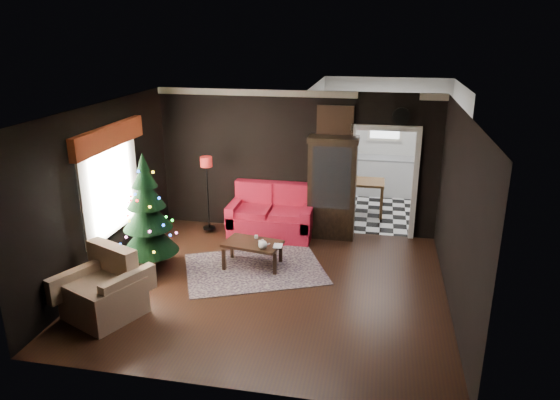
% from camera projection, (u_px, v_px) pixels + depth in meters
% --- Properties ---
extents(floor, '(5.50, 5.50, 0.00)m').
position_uv_depth(floor, '(269.00, 286.00, 8.22)').
color(floor, black).
rests_on(floor, ground).
extents(ceiling, '(5.50, 5.50, 0.00)m').
position_uv_depth(ceiling, '(268.00, 110.00, 7.33)').
color(ceiling, white).
rests_on(ceiling, ground).
extents(wall_back, '(5.50, 0.00, 5.50)m').
position_uv_depth(wall_back, '(296.00, 162.00, 10.10)').
color(wall_back, black).
rests_on(wall_back, ground).
extents(wall_front, '(5.50, 0.00, 5.50)m').
position_uv_depth(wall_front, '(218.00, 278.00, 5.45)').
color(wall_front, black).
rests_on(wall_front, ground).
extents(wall_left, '(0.00, 5.50, 5.50)m').
position_uv_depth(wall_left, '(102.00, 192.00, 8.28)').
color(wall_left, black).
rests_on(wall_left, ground).
extents(wall_right, '(0.00, 5.50, 5.50)m').
position_uv_depth(wall_right, '(458.00, 215.00, 7.27)').
color(wall_right, black).
rests_on(wall_right, ground).
extents(doorway, '(1.10, 0.10, 2.10)m').
position_uv_depth(doorway, '(383.00, 184.00, 9.90)').
color(doorway, white).
rests_on(doorway, ground).
extents(left_window, '(0.05, 1.60, 1.40)m').
position_uv_depth(left_window, '(110.00, 186.00, 8.44)').
color(left_window, white).
rests_on(left_window, wall_left).
extents(valance, '(0.12, 2.10, 0.35)m').
position_uv_depth(valance, '(109.00, 137.00, 8.17)').
color(valance, maroon).
rests_on(valance, wall_left).
extents(kitchen_floor, '(3.00, 3.00, 0.00)m').
position_uv_depth(kitchen_floor, '(380.00, 210.00, 11.63)').
color(kitchen_floor, white).
rests_on(kitchen_floor, ground).
extents(kitchen_window, '(0.70, 0.06, 0.70)m').
position_uv_depth(kitchen_window, '(385.00, 124.00, 12.43)').
color(kitchen_window, white).
rests_on(kitchen_window, ground).
extents(rug, '(2.75, 2.43, 0.01)m').
position_uv_depth(rug, '(255.00, 269.00, 8.78)').
color(rug, '#341F2F').
rests_on(rug, ground).
extents(loveseat, '(1.70, 0.90, 1.00)m').
position_uv_depth(loveseat, '(271.00, 212.00, 10.04)').
color(loveseat, maroon).
rests_on(loveseat, ground).
extents(curio_cabinet, '(0.90, 0.45, 1.90)m').
position_uv_depth(curio_cabinet, '(332.00, 190.00, 9.89)').
color(curio_cabinet, black).
rests_on(curio_cabinet, ground).
extents(floor_lamp, '(0.30, 0.30, 1.48)m').
position_uv_depth(floor_lamp, '(208.00, 193.00, 10.07)').
color(floor_lamp, black).
rests_on(floor_lamp, ground).
extents(christmas_tree, '(1.01, 1.01, 1.84)m').
position_uv_depth(christmas_tree, '(147.00, 211.00, 8.48)').
color(christmas_tree, black).
rests_on(christmas_tree, ground).
extents(armchair, '(1.24, 1.24, 0.96)m').
position_uv_depth(armchair, '(103.00, 286.00, 7.24)').
color(armchair, beige).
rests_on(armchair, ground).
extents(coffee_table, '(1.04, 0.73, 0.43)m').
position_uv_depth(coffee_table, '(253.00, 254.00, 8.83)').
color(coffee_table, black).
rests_on(coffee_table, rug).
extents(teapot, '(0.18, 0.18, 0.16)m').
position_uv_depth(teapot, '(263.00, 244.00, 8.48)').
color(teapot, silver).
rests_on(teapot, coffee_table).
extents(cup_a, '(0.08, 0.08, 0.05)m').
position_uv_depth(cup_a, '(256.00, 237.00, 8.93)').
color(cup_a, white).
rests_on(cup_a, coffee_table).
extents(cup_b, '(0.10, 0.10, 0.07)m').
position_uv_depth(cup_b, '(261.00, 243.00, 8.66)').
color(cup_b, silver).
rests_on(cup_b, coffee_table).
extents(book, '(0.15, 0.03, 0.20)m').
position_uv_depth(book, '(273.00, 241.00, 8.58)').
color(book, '#A18B7F').
rests_on(book, coffee_table).
extents(wall_clock, '(0.32, 0.32, 0.06)m').
position_uv_depth(wall_clock, '(401.00, 116.00, 9.38)').
color(wall_clock, white).
rests_on(wall_clock, wall_back).
extents(painting, '(0.62, 0.05, 0.52)m').
position_uv_depth(painting, '(335.00, 121.00, 9.65)').
color(painting, '#B16C3C').
rests_on(painting, wall_back).
extents(kitchen_counter, '(1.80, 0.60, 0.90)m').
position_uv_depth(kitchen_counter, '(382.00, 176.00, 12.60)').
color(kitchen_counter, white).
rests_on(kitchen_counter, ground).
extents(kitchen_table, '(0.70, 0.70, 0.75)m').
position_uv_depth(kitchen_table, '(367.00, 197.00, 11.28)').
color(kitchen_table, brown).
rests_on(kitchen_table, ground).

